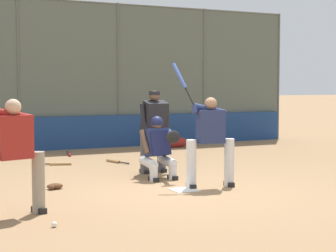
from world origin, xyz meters
The scene contains 15 objects.
ground_plane centered at (0.00, 0.00, 0.00)m, with size 160.00×160.00×0.00m, color #93704C.
home_plate_marker centered at (0.00, 0.00, 0.01)m, with size 0.43×0.43×0.01m, color white.
backstop_fence centered at (0.00, -7.13, 2.21)m, with size 14.64×0.08×4.25m.
padding_wall centered at (0.00, -7.03, 0.47)m, with size 14.27×0.18×0.94m, color navy.
bleachers_beyond centered at (-2.54, -9.63, 0.48)m, with size 10.19×2.50×1.48m.
batter_at_plate centered at (-0.54, -0.06, 0.88)m, with size 0.96×0.78×2.23m.
catcher_behind_plate centered at (-0.08, -1.23, 0.64)m, with size 0.66×0.77×1.23m.
umpire_home centered at (-0.32, -1.99, 0.92)m, with size 0.70×0.45×1.71m.
batter_on_deck centered at (3.03, 0.74, 0.89)m, with size 1.12×0.55×2.19m.
spare_bat_near_backstop centered at (0.48, -5.63, 0.03)m, with size 0.20×0.82×0.07m.
spare_bat_by_padding centered at (1.21, -3.98, 0.03)m, with size 0.84×0.34×0.07m.
spare_bat_first_base_side centered at (-0.12, -3.82, 0.03)m, with size 0.29×0.81×0.07m.
fielding_glove_on_dirt centered at (2.01, -1.06, 0.05)m, with size 0.29×0.22×0.10m.
baseball_loose centered at (2.68, 1.56, 0.04)m, with size 0.07×0.07×0.07m, color white.
equipment_bag_dugout_side centered at (-2.63, -6.15, 0.14)m, with size 1.20×0.29×0.29m.
Camera 1 is at (4.42, 8.58, 1.81)m, focal length 60.00 mm.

